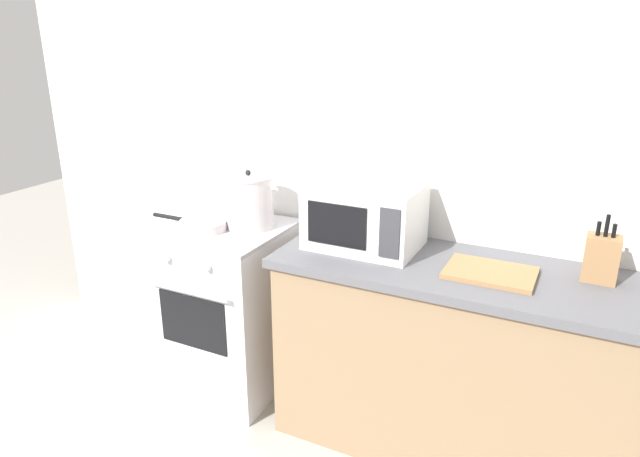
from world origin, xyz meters
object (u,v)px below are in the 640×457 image
stock_pot (249,201)px  knife_block (601,258)px  stove (229,308)px  frying_pan (202,225)px  cutting_board (490,273)px  microwave (365,215)px

stock_pot → knife_block: (1.62, 0.07, -0.04)m
stove → stock_pot: 0.61m
knife_block → stock_pot: bearing=-177.4°
frying_pan → cutting_board: 1.42m
cutting_board → knife_block: knife_block is taller
stock_pot → frying_pan: bearing=-143.3°
stove → microwave: 0.96m
stove → microwave: microwave is taller
microwave → stock_pot: bearing=-179.0°
cutting_board → knife_block: (0.40, 0.14, 0.09)m
frying_pan → stove: bearing=43.4°
cutting_board → stove: bearing=-180.0°
stove → cutting_board: (1.34, 0.00, 0.47)m
stove → stock_pot: size_ratio=2.74×
cutting_board → knife_block: bearing=19.3°
microwave → cutting_board: size_ratio=1.39×
stove → microwave: bearing=6.1°
stock_pot → microwave: (0.63, 0.01, 0.01)m
frying_pan → knife_block: size_ratio=1.57×
frying_pan → cutting_board: (1.42, 0.08, -0.02)m
stock_pot → microwave: size_ratio=0.67×
stove → knife_block: (1.74, 0.14, 0.56)m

